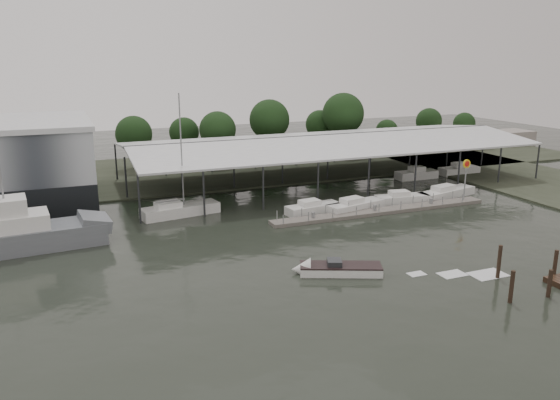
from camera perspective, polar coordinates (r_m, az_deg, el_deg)
name	(u,v)px	position (r m, az deg, el deg)	size (l,w,h in m)	color
ground	(301,258)	(50.22, 2.24, -6.04)	(200.00, 200.00, 0.00)	black
land_strip_far	(193,171)	(88.70, -9.08, 3.01)	(140.00, 30.00, 0.30)	#394030
covered_boat_shed	(328,140)	(80.45, 5.07, 6.31)	(58.24, 24.00, 6.96)	silver
floating_dock	(382,211)	(65.43, 10.60, -1.14)	(28.00, 2.00, 1.40)	#67645B
shell_fuel_sign	(466,172)	(71.68, 18.86, 2.76)	(1.10, 0.18, 5.55)	gray
distant_commercial_buildings	(474,138)	(118.62, 19.63, 6.12)	(22.00, 8.00, 4.00)	gray
grey_trawler	(21,234)	(57.17, -25.47, -3.23)	(16.38, 5.83, 8.84)	slate
white_sailboat	(179,210)	(64.14, -10.50, -1.03)	(9.33, 4.04, 14.16)	silver
speedboat_underway	(333,269)	(46.72, 5.58, -7.21)	(17.58, 8.74, 2.00)	silver
moored_cruiser_0	(313,208)	(64.13, 3.45, -0.86)	(6.90, 2.99, 1.70)	silver
moored_cruiser_1	(355,206)	(65.64, 7.83, -0.60)	(7.89, 3.76, 1.70)	silver
moored_cruiser_2	(402,199)	(70.04, 12.60, 0.15)	(7.01, 3.14, 1.70)	silver
moored_cruiser_3	(446,193)	(74.50, 16.94, 0.73)	(9.42, 4.25, 1.70)	silver
mooring_pilings	(547,285)	(46.63, 26.13, -7.98)	(7.27, 8.31, 3.46)	#322219
horizon_tree_line	(297,123)	(99.47, 1.83, 8.05)	(72.17, 11.67, 11.53)	black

